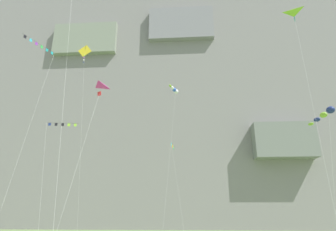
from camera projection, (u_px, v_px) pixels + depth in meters
name	position (u px, v px, depth m)	size (l,w,h in m)	color
cliff_face	(183.00, 83.00, 73.56)	(180.00, 25.19, 71.67)	gray
kite_banner_upper_left	(173.00, 149.00, 44.03)	(1.99, 6.90, 13.61)	black
kite_diamond_high_left	(85.00, 55.00, 50.36)	(3.66, 1.76, 32.47)	yellow
kite_delta_front_field	(95.00, 95.00, 26.44)	(1.78, 4.32, 14.41)	#CC3399
kite_banner_low_center	(59.00, 136.00, 32.90)	(3.75, 2.25, 13.66)	black
kite_delta_high_right	(296.00, 24.00, 31.30)	(2.71, 5.52, 24.32)	#8CCC33
kite_banner_far_left	(37.00, 58.00, 35.89)	(2.35, 6.91, 24.70)	black
kite_windsock_mid_left	(324.00, 115.00, 35.11)	(3.02, 5.35, 15.82)	navy
kite_windsock_high_center	(174.00, 90.00, 42.33)	(2.34, 3.31, 21.52)	white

